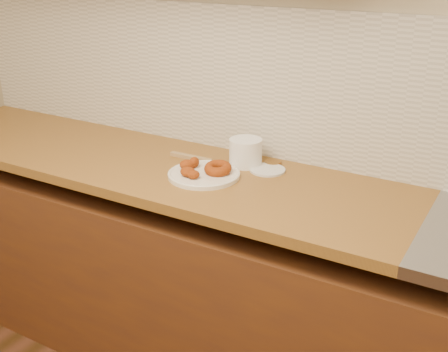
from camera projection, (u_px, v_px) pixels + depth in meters
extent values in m
cube|color=#BDAD8D|center=(320.00, 51.00, 2.09)|extent=(4.00, 0.02, 2.70)
cube|color=#5A2E12|center=(275.00, 309.00, 2.21)|extent=(3.60, 0.60, 0.77)
cube|color=brown|center=(137.00, 163.00, 2.32)|extent=(2.30, 0.62, 0.04)
cube|color=beige|center=(316.00, 91.00, 2.14)|extent=(3.60, 0.02, 0.60)
cylinder|color=silver|center=(204.00, 175.00, 2.13)|extent=(0.27, 0.27, 0.02)
torus|color=#8A380D|center=(218.00, 168.00, 2.12)|extent=(0.12, 0.13, 0.05)
ellipsoid|color=#8A380D|center=(194.00, 162.00, 2.17)|extent=(0.04, 0.05, 0.04)
ellipsoid|color=#8A380D|center=(187.00, 164.00, 2.15)|extent=(0.07, 0.07, 0.04)
ellipsoid|color=#8A380D|center=(188.00, 172.00, 2.09)|extent=(0.08, 0.07, 0.03)
ellipsoid|color=#8A380D|center=(193.00, 175.00, 2.06)|extent=(0.06, 0.06, 0.03)
cylinder|color=white|center=(246.00, 152.00, 2.22)|extent=(0.16, 0.16, 0.11)
cylinder|color=silver|center=(267.00, 170.00, 2.18)|extent=(0.14, 0.14, 0.01)
cylinder|color=#9C6928|center=(273.00, 162.00, 2.25)|extent=(0.09, 0.09, 0.01)
cube|color=#9D7B4E|center=(191.00, 157.00, 2.30)|extent=(0.19, 0.03, 0.02)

